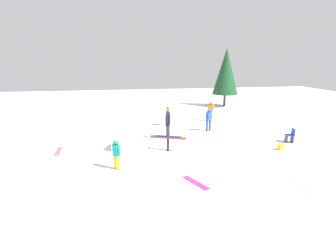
# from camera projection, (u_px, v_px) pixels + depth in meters

# --- Properties ---
(ground_plane) EXTENTS (60.00, 60.00, 0.00)m
(ground_plane) POSITION_uv_depth(u_px,v_px,m) (168.00, 151.00, 14.32)
(ground_plane) COLOR white
(rail_feature) EXTENTS (1.93, 0.97, 0.81)m
(rail_feature) POSITION_uv_depth(u_px,v_px,m) (168.00, 139.00, 14.15)
(rail_feature) COLOR black
(rail_feature) RESTS_ON ground
(snow_kicker_ramp) EXTENTS (2.22, 2.05, 0.65)m
(snow_kicker_ramp) POSITION_uv_depth(u_px,v_px,m) (132.00, 143.00, 14.64)
(snow_kicker_ramp) COLOR white
(snow_kicker_ramp) RESTS_ON ground
(main_rider_on_rail) EXTENTS (1.44, 0.76, 1.42)m
(main_rider_on_rail) POSITION_uv_depth(u_px,v_px,m) (168.00, 124.00, 13.94)
(main_rider_on_rail) COLOR navy
(main_rider_on_rail) RESTS_ON rail_feature
(bystander_blue) EXTENTS (0.61, 0.36, 1.57)m
(bystander_blue) POSITION_uv_depth(u_px,v_px,m) (209.00, 119.00, 18.05)
(bystander_blue) COLOR navy
(bystander_blue) RESTS_ON ground
(bystander_green) EXTENTS (0.28, 0.60, 1.48)m
(bystander_green) POSITION_uv_depth(u_px,v_px,m) (168.00, 115.00, 19.52)
(bystander_green) COLOR yellow
(bystander_green) RESTS_ON ground
(bystander_orange) EXTENTS (0.34, 0.62, 1.58)m
(bystander_orange) POSITION_uv_depth(u_px,v_px,m) (211.00, 110.00, 20.93)
(bystander_orange) COLOR yellow
(bystander_orange) RESTS_ON ground
(bystander_teal) EXTENTS (0.42, 0.55, 1.39)m
(bystander_teal) POSITION_uv_depth(u_px,v_px,m) (116.00, 153.00, 11.78)
(bystander_teal) COLOR yellow
(bystander_teal) RESTS_ON ground
(loose_snowboard_magenta) EXTENTS (0.87, 1.41, 0.02)m
(loose_snowboard_magenta) POSITION_uv_depth(u_px,v_px,m) (196.00, 183.00, 10.61)
(loose_snowboard_magenta) COLOR #CA2F8C
(loose_snowboard_magenta) RESTS_ON ground
(loose_snowboard_white) EXTENTS (0.44, 1.51, 0.02)m
(loose_snowboard_white) POSITION_uv_depth(u_px,v_px,m) (306.00, 189.00, 10.11)
(loose_snowboard_white) COLOR silver
(loose_snowboard_white) RESTS_ON ground
(loose_snowboard_coral) EXTENTS (0.35, 1.54, 0.02)m
(loose_snowboard_coral) POSITION_uv_depth(u_px,v_px,m) (58.00, 151.00, 14.23)
(loose_snowboard_coral) COLOR #F46465
(loose_snowboard_coral) RESTS_ON ground
(folding_chair) EXTENTS (0.50, 0.50, 0.88)m
(folding_chair) POSITION_uv_depth(u_px,v_px,m) (290.00, 136.00, 15.66)
(folding_chair) COLOR #3F3F44
(folding_chair) RESTS_ON ground
(backpack_on_snow) EXTENTS (0.34, 0.28, 0.34)m
(backpack_on_snow) POSITION_uv_depth(u_px,v_px,m) (281.00, 147.00, 14.43)
(backpack_on_snow) COLOR yellow
(backpack_on_snow) RESTS_ON ground
(pine_tree_far) EXTENTS (2.62, 2.62, 5.96)m
(pine_tree_far) POSITION_uv_depth(u_px,v_px,m) (226.00, 71.00, 26.84)
(pine_tree_far) COLOR #4C331E
(pine_tree_far) RESTS_ON ground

